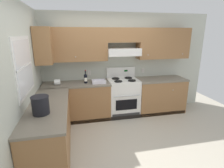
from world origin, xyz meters
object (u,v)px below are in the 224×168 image
object	(u,v)px
bowl	(99,82)
bucket	(40,105)
stove	(123,97)
wine_bottle	(86,78)
paper_towel_roll	(57,82)

from	to	relation	value
bowl	bucket	xyz separation A→B (m)	(-1.07, -1.49, 0.12)
stove	bowl	xyz separation A→B (m)	(-0.64, -0.10, 0.46)
wine_bottle	paper_towel_roll	distance (m)	0.65
bucket	paper_towel_roll	distance (m)	1.54
stove	paper_towel_roll	distance (m)	1.66
stove	bucket	xyz separation A→B (m)	(-1.71, -1.58, 0.57)
paper_towel_roll	bucket	bearing A→B (deg)	-94.46
stove	paper_towel_roll	bearing A→B (deg)	-178.33
stove	bucket	bearing A→B (deg)	-137.13
stove	paper_towel_roll	xyz separation A→B (m)	(-1.59, -0.05, 0.50)
stove	wine_bottle	world-z (taller)	wine_bottle
stove	wine_bottle	distance (m)	1.09
bowl	paper_towel_roll	distance (m)	0.95
paper_towel_roll	bowl	bearing A→B (deg)	-3.03
wine_bottle	bucket	world-z (taller)	wine_bottle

